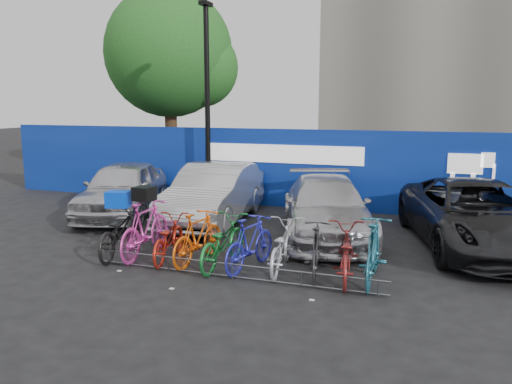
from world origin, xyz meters
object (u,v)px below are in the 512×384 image
at_px(bike_0, 120,231).
at_px(bike_8, 345,253).
at_px(bike_9, 373,251).
at_px(car_1, 214,194).
at_px(car_3, 477,215).
at_px(bike_6, 281,246).
at_px(car_2, 326,207).
at_px(bike_4, 222,242).
at_px(tree, 175,56).
at_px(lamppost, 207,100).
at_px(bike_2, 168,238).
at_px(car_0, 123,189).
at_px(bike_3, 198,237).
at_px(bike_7, 316,250).
at_px(bike_1, 145,229).
at_px(bike_rack, 232,270).
at_px(bike_5, 250,243).

relative_size(bike_0, bike_8, 1.05).
relative_size(bike_0, bike_9, 1.03).
height_order(car_1, car_3, car_1).
distance_m(bike_6, bike_9, 1.73).
xyz_separation_m(car_2, bike_4, (-1.45, -2.95, -0.21)).
bearing_deg(bike_9, tree, -47.56).
distance_m(tree, lamppost, 6.14).
relative_size(car_2, bike_2, 2.81).
xyz_separation_m(tree, car_2, (7.78, -7.09, -4.37)).
relative_size(car_0, bike_3, 2.59).
xyz_separation_m(bike_7, bike_9, (1.03, -0.00, 0.07)).
height_order(bike_3, bike_7, bike_3).
bearing_deg(bike_9, bike_3, 0.00).
relative_size(lamppost, bike_9, 3.20).
relative_size(bike_7, bike_8, 0.88).
bearing_deg(bike_7, bike_1, -9.84).
bearing_deg(car_0, bike_0, -74.11).
bearing_deg(bike_rack, bike_1, 162.61).
distance_m(bike_3, bike_7, 2.39).
bearing_deg(tree, lamppost, -52.49).
bearing_deg(bike_3, car_1, -64.02).
height_order(lamppost, bike_3, lamppost).
relative_size(car_3, bike_6, 2.96).
bearing_deg(car_0, bike_4, -53.48).
distance_m(car_2, car_3, 3.32).
bearing_deg(car_2, car_0, 159.98).
distance_m(car_0, bike_4, 5.56).
bearing_deg(bike_7, bike_rack, 16.07).
xyz_separation_m(bike_0, bike_4, (2.32, 0.02, -0.02)).
distance_m(car_2, bike_2, 3.96).
bearing_deg(bike_rack, bike_4, 126.16).
height_order(bike_5, bike_9, bike_9).
distance_m(car_2, bike_8, 3.06).
relative_size(tree, car_0, 1.71).
distance_m(tree, bike_9, 14.31).
bearing_deg(bike_4, tree, -55.39).
xyz_separation_m(lamppost, bike_5, (3.32, -5.38, -2.75)).
distance_m(car_0, car_2, 5.93).
height_order(bike_2, bike_3, bike_3).
relative_size(car_1, bike_3, 2.70).
bearing_deg(tree, bike_4, -57.79).
bearing_deg(car_3, bike_0, -171.27).
bearing_deg(bike_7, bike_0, -8.38).
bearing_deg(bike_8, car_0, -34.02).
bearing_deg(bike_0, car_0, -67.17).
xyz_separation_m(bike_1, bike_8, (4.15, -0.03, -0.10)).
xyz_separation_m(car_0, bike_6, (5.62, -3.15, -0.30)).
height_order(car_3, bike_6, car_3).
xyz_separation_m(bike_1, bike_6, (2.92, 0.06, -0.12)).
distance_m(car_1, bike_5, 4.06).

